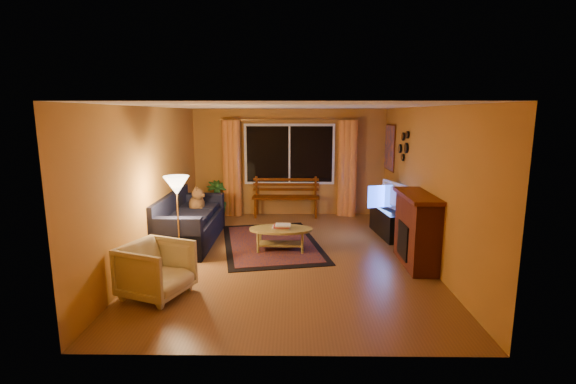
{
  "coord_description": "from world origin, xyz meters",
  "views": [
    {
      "loc": [
        0.09,
        -6.8,
        2.39
      ],
      "look_at": [
        0.0,
        0.3,
        1.05
      ],
      "focal_mm": 26.0,
      "sensor_mm": 36.0,
      "label": 1
    }
  ],
  "objects_px": {
    "coffee_table": "(281,239)",
    "tv_console": "(389,223)",
    "floor_lamp": "(178,221)",
    "bench": "(286,207)",
    "armchair": "(156,267)",
    "sofa": "(188,218)"
  },
  "relations": [
    {
      "from": "coffee_table",
      "to": "tv_console",
      "type": "bearing_deg",
      "value": 24.17
    },
    {
      "from": "coffee_table",
      "to": "floor_lamp",
      "type": "bearing_deg",
      "value": -157.4
    },
    {
      "from": "bench",
      "to": "armchair",
      "type": "height_order",
      "value": "armchair"
    },
    {
      "from": "bench",
      "to": "tv_console",
      "type": "relative_size",
      "value": 1.24
    },
    {
      "from": "sofa",
      "to": "floor_lamp",
      "type": "relative_size",
      "value": 1.59
    },
    {
      "from": "bench",
      "to": "tv_console",
      "type": "distance_m",
      "value": 2.58
    },
    {
      "from": "floor_lamp",
      "to": "coffee_table",
      "type": "relative_size",
      "value": 1.28
    },
    {
      "from": "bench",
      "to": "tv_console",
      "type": "height_order",
      "value": "tv_console"
    },
    {
      "from": "sofa",
      "to": "tv_console",
      "type": "xyz_separation_m",
      "value": [
        3.87,
        0.48,
        -0.2
      ]
    },
    {
      "from": "bench",
      "to": "armchair",
      "type": "relative_size",
      "value": 1.95
    },
    {
      "from": "bench",
      "to": "coffee_table",
      "type": "distance_m",
      "value": 2.47
    },
    {
      "from": "tv_console",
      "to": "bench",
      "type": "bearing_deg",
      "value": 137.44
    },
    {
      "from": "sofa",
      "to": "armchair",
      "type": "bearing_deg",
      "value": -85.78
    },
    {
      "from": "bench",
      "to": "sofa",
      "type": "distance_m",
      "value": 2.69
    },
    {
      "from": "sofa",
      "to": "tv_console",
      "type": "distance_m",
      "value": 3.91
    },
    {
      "from": "sofa",
      "to": "floor_lamp",
      "type": "bearing_deg",
      "value": -82.98
    },
    {
      "from": "tv_console",
      "to": "armchair",
      "type": "bearing_deg",
      "value": -149.01
    },
    {
      "from": "sofa",
      "to": "floor_lamp",
      "type": "xyz_separation_m",
      "value": [
        0.13,
        -1.15,
        0.25
      ]
    },
    {
      "from": "floor_lamp",
      "to": "armchair",
      "type": "bearing_deg",
      "value": -88.73
    },
    {
      "from": "armchair",
      "to": "tv_console",
      "type": "bearing_deg",
      "value": -31.12
    },
    {
      "from": "sofa",
      "to": "coffee_table",
      "type": "height_order",
      "value": "sofa"
    },
    {
      "from": "sofa",
      "to": "coffee_table",
      "type": "bearing_deg",
      "value": -14.9
    }
  ]
}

